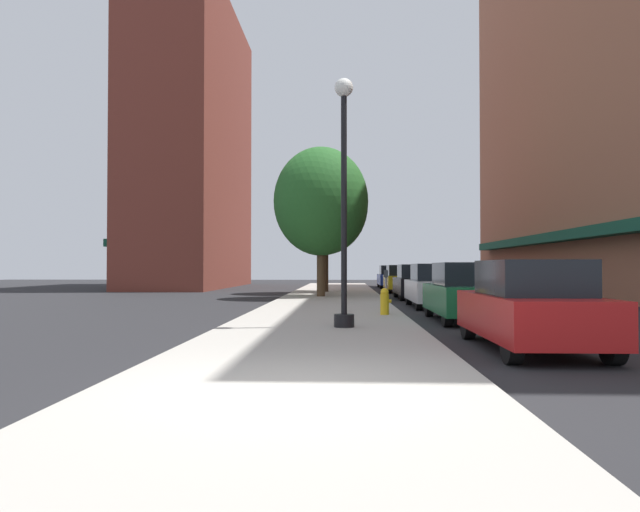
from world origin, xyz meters
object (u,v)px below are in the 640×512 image
Objects in this scene: parking_meter_near at (386,284)px; car_yellow at (401,279)px; car_blue at (391,277)px; car_black at (415,282)px; car_red at (530,306)px; car_white at (434,286)px; tree_mid at (321,202)px; fire_hydrant at (385,301)px; lamppost at (344,197)px; car_green at (465,293)px; tree_near at (325,206)px.

car_yellow is (1.95, 14.86, -0.14)m from parking_meter_near.
car_blue is at bearing 89.82° from car_yellow.
car_red is at bearing -88.31° from car_black.
car_white is 1.00× the size of car_black.
car_white is (1.95, 1.78, -0.14)m from parking_meter_near.
tree_mid is 1.69× the size of car_red.
fire_hydrant is 0.18× the size of car_white.
lamppost is at bearing 141.00° from car_red.
lamppost is 5.03m from car_green.
tree_near is at bearing 131.79° from car_black.
parking_meter_near is (1.47, 6.65, -2.25)m from lamppost.
tree_near is at bearing -116.40° from car_blue.
parking_meter_near is 0.30× the size of car_red.
fire_hydrant is 0.60× the size of parking_meter_near.
lamppost is 7.47× the size of fire_hydrant.
car_red is 11.28m from car_white.
parking_meter_near is 0.30× the size of car_white.
lamppost reaches higher than fire_hydrant.
car_black is (0.00, 17.06, 0.00)m from car_red.
parking_meter_near is 4.31m from car_green.
parking_meter_near is 0.30× the size of car_green.
car_white is 5.78m from car_black.
lamppost is at bearing -142.54° from car_green.
car_blue is (2.21, 25.17, 0.29)m from fire_hydrant.
tree_near is 1.82× the size of car_black.
car_blue is (0.00, 14.56, 0.00)m from car_black.
fire_hydrant is 5.32m from car_white.
tree_near is at bearing -157.09° from car_yellow.
car_white is at bearing -52.57° from tree_mid.
parking_meter_near is (0.26, 3.05, 0.43)m from fire_hydrant.
car_white is (4.53, -11.16, -4.29)m from tree_near.
tree_mid is 13.02m from car_green.
parking_meter_near is 13.82m from tree_near.
lamppost reaches higher than car_blue.
car_blue is (0.00, 31.63, 0.00)m from car_red.
car_red is (4.54, -17.22, -3.92)m from tree_mid.
car_red is (2.21, -6.46, 0.29)m from fire_hydrant.
fire_hydrant is 10.84m from car_black.
tree_near reaches higher than parking_meter_near.
car_black is (4.53, -5.37, -4.29)m from tree_near.
car_black is (0.00, 11.40, 0.00)m from car_green.
car_red is at bearing -90.18° from car_yellow.
tree_mid reaches higher than car_green.
fire_hydrant is at bearing -100.07° from car_black.
car_green reaches higher than parking_meter_near.
car_black is at bearing -1.99° from tree_mid.
lamppost is 29.08m from car_blue.
tree_near is 1.08× the size of tree_mid.
car_yellow is (2.21, 17.91, 0.29)m from fire_hydrant.
car_yellow is (4.53, 1.93, -4.29)m from tree_near.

